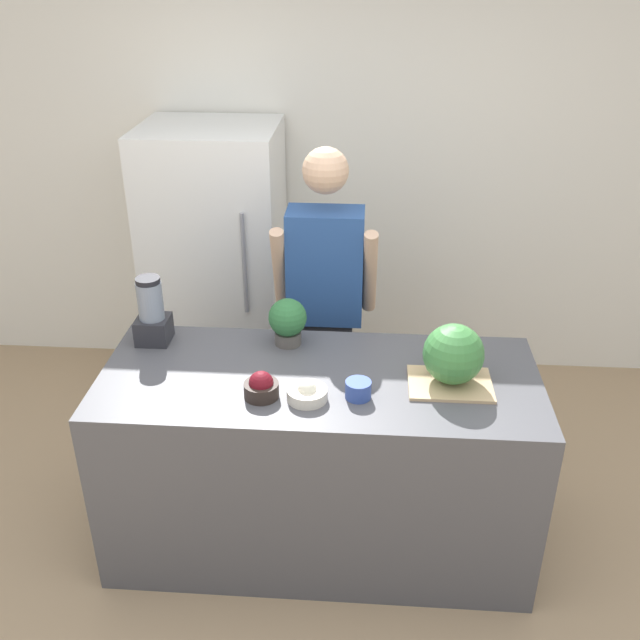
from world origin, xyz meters
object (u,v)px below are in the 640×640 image
object	(u,v)px
person	(325,306)
bowl_cherries	(261,387)
bowl_cream	(307,393)
watermelon	(453,354)
bowl_small_blue	(358,389)
potted_plant	(288,320)
refrigerator	(217,265)
blender	(152,314)

from	to	relation	value
person	bowl_cherries	xyz separation A→B (m)	(-0.20, -0.89, 0.07)
person	bowl_cream	xyz separation A→B (m)	(-0.01, -0.90, 0.05)
watermelon	bowl_cream	bearing A→B (deg)	-164.47
watermelon	bowl_cream	size ratio (longest dim) A/B	1.53
person	bowl_cherries	world-z (taller)	person
watermelon	bowl_small_blue	bearing A→B (deg)	-160.73
person	watermelon	bearing A→B (deg)	-51.51
potted_plant	refrigerator	bearing A→B (deg)	117.49
bowl_cream	refrigerator	bearing A→B (deg)	114.23
refrigerator	potted_plant	size ratio (longest dim) A/B	7.48
blender	potted_plant	bearing A→B (deg)	1.84
refrigerator	bowl_small_blue	distance (m)	1.74
person	watermelon	xyz separation A→B (m)	(0.58, -0.73, 0.16)
blender	bowl_small_blue	bearing A→B (deg)	-22.76
watermelon	bowl_cream	xyz separation A→B (m)	(-0.59, -0.17, -0.11)
bowl_small_blue	potted_plant	size ratio (longest dim) A/B	0.48
person	blender	size ratio (longest dim) A/B	5.35
bowl_cherries	watermelon	bearing A→B (deg)	11.46
refrigerator	watermelon	world-z (taller)	refrigerator
refrigerator	bowl_cream	world-z (taller)	refrigerator
refrigerator	bowl_small_blue	world-z (taller)	refrigerator
bowl_cherries	bowl_cream	distance (m)	0.19
refrigerator	watermelon	bearing A→B (deg)	-46.62
watermelon	potted_plant	world-z (taller)	watermelon
bowl_cherries	blender	distance (m)	0.71
refrigerator	bowl_cream	distance (m)	1.67
bowl_small_blue	blender	bearing A→B (deg)	157.24
bowl_cherries	bowl_small_blue	xyz separation A→B (m)	(0.39, 0.02, -0.01)
watermelon	bowl_cherries	size ratio (longest dim) A/B	1.77
bowl_cream	blender	bearing A→B (deg)	150.16
refrigerator	bowl_cherries	world-z (taller)	refrigerator
bowl_cream	blender	size ratio (longest dim) A/B	0.52
watermelon	potted_plant	bearing A→B (deg)	158.37
refrigerator	person	world-z (taller)	person
person	bowl_cream	distance (m)	0.90
bowl_small_blue	potted_plant	distance (m)	0.55
person	potted_plant	world-z (taller)	person
refrigerator	bowl_cherries	bearing A→B (deg)	-71.86
person	bowl_cherries	distance (m)	0.91
person	blender	world-z (taller)	person
person	bowl_small_blue	distance (m)	0.89
bowl_small_blue	potted_plant	world-z (taller)	potted_plant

